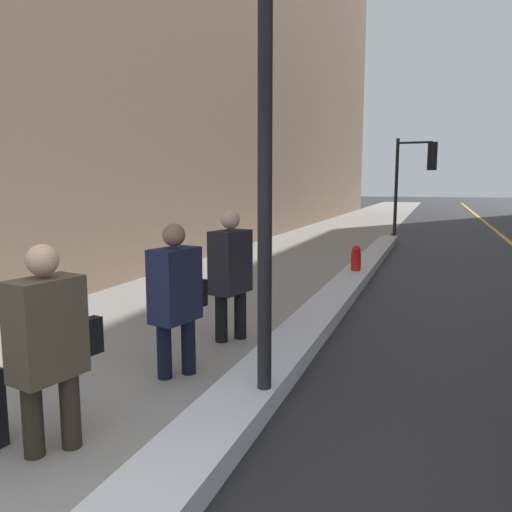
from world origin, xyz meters
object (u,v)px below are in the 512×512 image
pedestrian_trailing (176,293)px  fire_hydrant (356,263)px  lamp_post (265,10)px  pedestrian_nearside (231,269)px  pedestrian_with_shoulder_bag (49,340)px  traffic_light_near (419,167)px

pedestrian_trailing → fire_hydrant: size_ratio=2.21×
lamp_post → pedestrian_nearside: 3.04m
pedestrian_nearside → pedestrian_with_shoulder_bag: bearing=7.9°
traffic_light_near → pedestrian_trailing: (-1.75, -13.23, -1.61)m
pedestrian_nearside → pedestrian_trailing: bearing=9.3°
pedestrian_with_shoulder_bag → lamp_post: bearing=146.5°
traffic_light_near → pedestrian_trailing: bearing=-96.1°
lamp_post → traffic_light_near: lamp_post is taller
traffic_light_near → pedestrian_nearside: 12.20m
pedestrian_with_shoulder_bag → pedestrian_trailing: size_ratio=0.98×
pedestrian_nearside → fire_hydrant: bearing=-178.6°
pedestrian_nearside → fire_hydrant: size_ratio=2.31×
traffic_light_near → fire_hydrant: (-0.87, -7.42, -2.12)m
traffic_light_near → lamp_post: bearing=-91.5°
lamp_post → pedestrian_with_shoulder_bag: bearing=-135.2°
lamp_post → pedestrian_with_shoulder_bag: lamp_post is taller
traffic_light_near → fire_hydrant: 7.77m
traffic_light_near → pedestrian_with_shoulder_bag: bearing=-95.9°
pedestrian_trailing → fire_hydrant: 5.90m
pedestrian_trailing → fire_hydrant: (0.88, 5.81, -0.51)m
lamp_post → pedestrian_trailing: (-1.06, 0.39, -2.39)m
lamp_post → pedestrian_nearside: (-1.00, 1.64, -2.35)m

